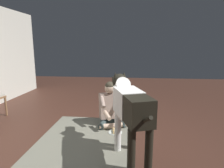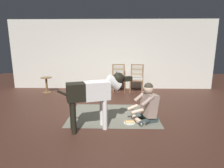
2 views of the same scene
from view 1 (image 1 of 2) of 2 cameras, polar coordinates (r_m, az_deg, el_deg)
ground_plane at (r=3.24m, az=-8.30°, el=-17.33°), size 13.39×13.39×0.00m
area_rug at (r=3.33m, az=-8.27°, el=-16.35°), size 2.08×1.53×0.01m
person_sitting_on_floor at (r=3.81m, az=-0.54°, el=-6.88°), size 0.70×0.60×0.87m
large_dog at (r=2.62m, az=5.18°, el=-6.49°), size 1.43×0.63×1.14m
hot_dog_on_plate at (r=3.56m, az=0.98°, el=-13.96°), size 0.25×0.25×0.06m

